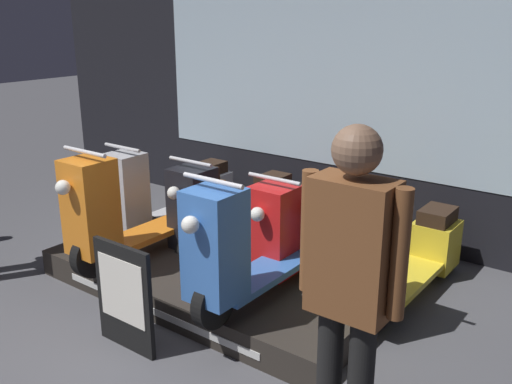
% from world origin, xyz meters
% --- Properties ---
extents(ground_plane, '(30.00, 30.00, 0.00)m').
position_xyz_m(ground_plane, '(0.00, 0.00, 0.00)').
color(ground_plane, '#4C4C51').
extents(shop_wall_back, '(8.76, 0.09, 3.20)m').
position_xyz_m(shop_wall_back, '(0.00, 3.23, 1.60)').
color(shop_wall_back, black).
rests_on(shop_wall_back, ground_plane).
extents(display_platform, '(2.79, 1.20, 0.22)m').
position_xyz_m(display_platform, '(-0.28, 1.29, 0.11)').
color(display_platform, '#2D2823').
rests_on(display_platform, ground_plane).
extents(scooter_display_left, '(0.47, 1.70, 1.02)m').
position_xyz_m(scooter_display_left, '(-0.91, 1.23, 0.62)').
color(scooter_display_left, black).
rests_on(scooter_display_left, display_platform).
extents(scooter_display_right, '(0.47, 1.70, 1.02)m').
position_xyz_m(scooter_display_right, '(0.35, 1.23, 0.62)').
color(scooter_display_right, black).
rests_on(scooter_display_right, display_platform).
extents(scooter_backrow_0, '(0.47, 1.70, 1.02)m').
position_xyz_m(scooter_backrow_0, '(-1.54, 2.11, 0.40)').
color(scooter_backrow_0, black).
rests_on(scooter_backrow_0, ground_plane).
extents(scooter_backrow_1, '(0.47, 1.70, 1.02)m').
position_xyz_m(scooter_backrow_1, '(-0.67, 2.11, 0.40)').
color(scooter_backrow_1, black).
rests_on(scooter_backrow_1, ground_plane).
extents(scooter_backrow_2, '(0.47, 1.70, 1.02)m').
position_xyz_m(scooter_backrow_2, '(0.19, 2.11, 0.40)').
color(scooter_backrow_2, black).
rests_on(scooter_backrow_2, ground_plane).
extents(scooter_backrow_3, '(0.47, 1.70, 1.02)m').
position_xyz_m(scooter_backrow_3, '(1.06, 2.11, 0.40)').
color(scooter_backrow_3, black).
rests_on(scooter_backrow_3, ground_plane).
extents(person_right_browsing, '(0.55, 0.23, 1.75)m').
position_xyz_m(person_right_browsing, '(1.47, 0.35, 1.02)').
color(person_right_browsing, black).
rests_on(person_right_browsing, ground_plane).
extents(price_sign_board, '(0.52, 0.04, 0.76)m').
position_xyz_m(price_sign_board, '(-0.20, 0.36, 0.39)').
color(price_sign_board, black).
rests_on(price_sign_board, ground_plane).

